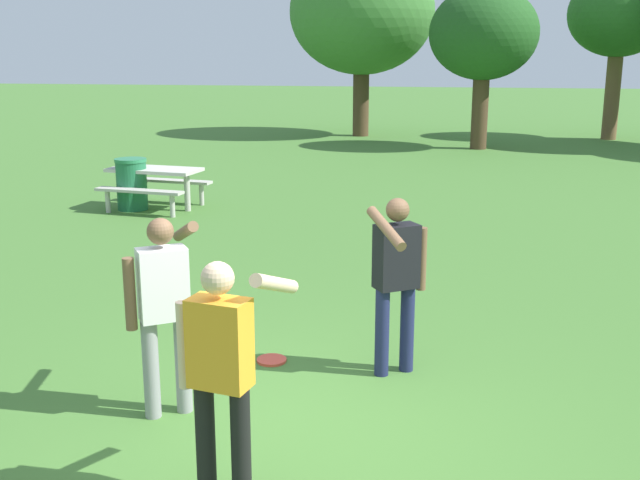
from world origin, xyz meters
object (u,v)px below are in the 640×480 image
object	(u,v)px
tree_far_right	(619,15)
tree_broad_center	(484,35)
frisbee	(272,360)
picnic_table_near	(155,179)
person_catcher	(397,273)
person_bystander	(221,364)
trash_can_beside_table	(132,184)
tree_tall_left	(362,13)
person_thrower	(164,301)

from	to	relation	value
tree_far_right	tree_broad_center	bearing A→B (deg)	-141.76
frisbee	picnic_table_near	bearing A→B (deg)	120.36
person_catcher	person_bystander	xyz separation A→B (m)	(-0.91, -2.27, 0.00)
trash_can_beside_table	tree_tall_left	world-z (taller)	tree_tall_left
person_thrower	person_bystander	world-z (taller)	same
person_thrower	person_catcher	distance (m)	2.09
person_bystander	tree_tall_left	xyz separation A→B (m)	(-2.13, 22.49, 3.20)
person_bystander	tree_far_right	bearing A→B (deg)	74.77
person_bystander	picnic_table_near	world-z (taller)	person_bystander
person_thrower	frisbee	distance (m)	1.63
picnic_table_near	tree_far_right	xyz separation A→B (m)	(10.44, 13.87, 3.46)
frisbee	trash_can_beside_table	xyz separation A→B (m)	(-4.33, 6.57, 0.47)
tree_tall_left	tree_far_right	size ratio (longest dim) A/B	1.14
picnic_table_near	person_bystander	bearing A→B (deg)	-65.04
person_catcher	tree_far_right	bearing A→B (deg)	75.52
person_thrower	frisbee	size ratio (longest dim) A/B	5.73
person_thrower	person_bystander	distance (m)	1.40
person_thrower	tree_far_right	world-z (taller)	tree_far_right
person_thrower	picnic_table_near	bearing A→B (deg)	113.06
person_bystander	tree_tall_left	size ratio (longest dim) A/B	0.26
person_catcher	trash_can_beside_table	bearing A→B (deg)	129.80
person_bystander	picnic_table_near	size ratio (longest dim) A/B	0.88
frisbee	trash_can_beside_table	distance (m)	7.88
person_thrower	tree_broad_center	xyz separation A→B (m)	(2.72, 18.35, 2.40)
picnic_table_near	tree_broad_center	distance (m)	12.41
person_bystander	trash_can_beside_table	xyz separation A→B (m)	(-4.61, 8.89, -0.48)
person_catcher	trash_can_beside_table	distance (m)	8.63
person_catcher	person_bystander	distance (m)	2.44
tree_tall_left	person_catcher	bearing A→B (deg)	-81.44
frisbee	tree_broad_center	bearing A→B (deg)	82.84
person_catcher	person_bystander	bearing A→B (deg)	-111.84
trash_can_beside_table	tree_broad_center	size ratio (longest dim) A/B	0.20
person_thrower	tree_far_right	xyz separation A→B (m)	(7.08, 21.78, 3.06)
tree_tall_left	trash_can_beside_table	bearing A→B (deg)	-100.29
frisbee	tree_far_right	world-z (taller)	tree_far_right
person_catcher	trash_can_beside_table	world-z (taller)	person_catcher
picnic_table_near	frisbee	bearing A→B (deg)	-59.64
tree_far_right	frisbee	bearing A→B (deg)	-107.55
person_catcher	tree_broad_center	distance (m)	17.40
trash_can_beside_table	person_catcher	bearing A→B (deg)	-50.20
person_catcher	tree_far_right	distance (m)	21.53
frisbee	person_thrower	bearing A→B (deg)	-115.26
tree_tall_left	tree_far_right	world-z (taller)	tree_tall_left
trash_can_beside_table	person_bystander	bearing A→B (deg)	-62.60
tree_tall_left	tree_far_right	distance (m)	8.38
frisbee	picnic_table_near	distance (m)	7.80
person_thrower	tree_far_right	bearing A→B (deg)	72.00
trash_can_beside_table	tree_far_right	distance (m)	18.07
picnic_table_near	tree_tall_left	distance (m)	14.08
frisbee	tree_far_right	xyz separation A→B (m)	(6.51, 20.59, 4.01)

